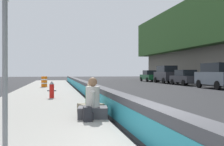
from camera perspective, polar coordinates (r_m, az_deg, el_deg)
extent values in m
cube|color=#47474C|center=(5.59, 9.09, -11.01)|extent=(76.00, 0.44, 0.85)
cube|color=teal|center=(5.53, 6.85, -11.59)|extent=(74.48, 0.01, 0.54)
cylinder|color=gray|center=(5.11, -20.99, 4.97)|extent=(0.09, 0.09, 3.60)
cylinder|color=red|center=(14.92, -12.19, -3.64)|extent=(0.24, 0.24, 0.72)
cone|color=gray|center=(14.90, -12.19, -1.95)|extent=(0.26, 0.26, 0.16)
cylinder|color=gray|center=(14.92, -11.53, -3.50)|extent=(0.10, 0.12, 0.10)
cylinder|color=gray|center=(14.92, -12.84, -3.50)|extent=(0.10, 0.12, 0.10)
cube|color=#424247|center=(8.45, -3.95, -8.00)|extent=(0.85, 0.96, 0.32)
cylinder|color=beige|center=(8.40, -3.95, -4.84)|extent=(0.41, 0.41, 0.61)
sphere|color=#8E6647|center=(8.37, -3.95, -1.83)|extent=(0.27, 0.27, 0.27)
cylinder|color=beige|center=(8.63, -3.93, -5.11)|extent=(0.33, 0.19, 0.54)
cylinder|color=beige|center=(8.18, -3.97, -5.41)|extent=(0.33, 0.19, 0.54)
cube|color=#706651|center=(9.65, -4.37, -7.08)|extent=(0.83, 0.90, 0.28)
cylinder|color=#4C8951|center=(9.61, -4.37, -4.66)|extent=(0.36, 0.36, 0.54)
sphere|color=beige|center=(9.58, -4.37, -2.36)|extent=(0.24, 0.24, 0.24)
cylinder|color=#4C8951|center=(9.80, -4.82, -4.88)|extent=(0.30, 0.20, 0.47)
cylinder|color=#4C8951|center=(9.43, -3.89, -5.08)|extent=(0.30, 0.20, 0.47)
cube|color=#232328|center=(7.88, -5.06, -8.33)|extent=(0.32, 0.22, 0.40)
cube|color=#232328|center=(7.91, -4.03, -8.74)|extent=(0.22, 0.06, 0.20)
cylinder|color=orange|center=(25.83, -13.65, -1.72)|extent=(0.52, 0.52, 0.95)
cylinder|color=white|center=(25.83, -13.65, -1.30)|extent=(0.54, 0.54, 0.10)
cylinder|color=white|center=(25.84, -13.65, -2.04)|extent=(0.54, 0.54, 0.10)
cube|color=slate|center=(26.36, 20.68, -1.01)|extent=(4.82, 1.97, 1.10)
cube|color=black|center=(26.27, 20.79, 1.06)|extent=(3.12, 1.76, 0.80)
cylinder|color=black|center=(27.26, 17.33, -2.12)|extent=(0.76, 0.23, 0.76)
cylinder|color=black|center=(28.17, 20.64, -2.04)|extent=(0.76, 0.23, 0.76)
cylinder|color=black|center=(24.59, 20.71, -2.38)|extent=(0.76, 0.23, 0.76)
cube|color=#28282D|center=(32.16, 14.66, -1.19)|extent=(4.51, 1.82, 0.72)
cube|color=black|center=(32.06, 14.74, 0.03)|extent=(2.21, 1.63, 0.66)
cylinder|color=black|center=(33.12, 12.23, -1.77)|extent=(0.66, 0.22, 0.66)
cylinder|color=black|center=(33.84, 14.92, -1.73)|extent=(0.66, 0.22, 0.66)
cylinder|color=black|center=(30.50, 14.37, -1.95)|extent=(0.66, 0.22, 0.66)
cylinder|color=black|center=(31.28, 17.23, -1.90)|extent=(0.66, 0.22, 0.66)
cube|color=#28282D|center=(37.33, 11.01, -0.62)|extent=(4.86, 2.08, 1.10)
cube|color=black|center=(37.24, 11.07, 0.84)|extent=(3.16, 1.83, 0.80)
cylinder|color=black|center=(38.49, 8.92, -1.41)|extent=(0.77, 0.25, 0.76)
cylinder|color=black|center=(39.11, 11.49, -1.38)|extent=(0.77, 0.25, 0.76)
cylinder|color=black|center=(35.59, 10.48, -1.55)|extent=(0.77, 0.25, 0.76)
cylinder|color=black|center=(36.26, 13.22, -1.52)|extent=(0.77, 0.25, 0.76)
cube|color=#145128|center=(42.90, 7.68, -0.82)|extent=(4.51, 1.83, 0.72)
cube|color=black|center=(42.79, 7.73, 0.10)|extent=(2.21, 1.63, 0.66)
cylinder|color=black|center=(44.01, 6.02, -1.26)|extent=(0.66, 0.22, 0.66)
cylinder|color=black|center=(44.55, 8.14, -1.24)|extent=(0.66, 0.22, 0.66)
cylinder|color=black|center=(41.27, 7.19, -1.36)|extent=(0.66, 0.22, 0.66)
cylinder|color=black|center=(41.84, 9.44, -1.34)|extent=(0.66, 0.22, 0.66)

